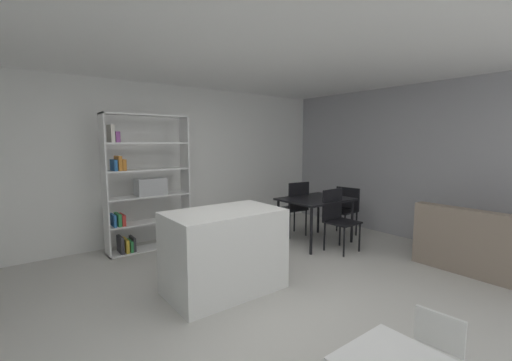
{
  "coord_description": "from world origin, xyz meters",
  "views": [
    {
      "loc": [
        -2.07,
        -2.6,
        1.67
      ],
      "look_at": [
        0.2,
        0.37,
        1.23
      ],
      "focal_mm": 23.16,
      "sensor_mm": 36.0,
      "label": 1
    }
  ],
  "objects_px": {
    "dining_chair_near": "(337,215)",
    "sofa": "(508,256)",
    "kitchen_island": "(224,251)",
    "child_chair_right": "(433,354)",
    "dining_chair_window_side": "(344,207)",
    "open_bookshelf": "(143,186)",
    "dining_table": "(316,203)",
    "dining_chair_far": "(296,204)"
  },
  "relations": [
    {
      "from": "dining_chair_near",
      "to": "sofa",
      "type": "relative_size",
      "value": 0.46
    },
    {
      "from": "kitchen_island",
      "to": "child_chair_right",
      "type": "distance_m",
      "value": 2.18
    },
    {
      "from": "kitchen_island",
      "to": "dining_chair_window_side",
      "type": "relative_size",
      "value": 1.49
    },
    {
      "from": "open_bookshelf",
      "to": "dining_chair_near",
      "type": "xyz_separation_m",
      "value": [
        2.35,
        -1.81,
        -0.44
      ]
    },
    {
      "from": "dining_table",
      "to": "dining_chair_far",
      "type": "height_order",
      "value": "dining_chair_far"
    },
    {
      "from": "kitchen_island",
      "to": "dining_chair_far",
      "type": "height_order",
      "value": "dining_chair_far"
    },
    {
      "from": "kitchen_island",
      "to": "dining_chair_near",
      "type": "height_order",
      "value": "dining_chair_near"
    },
    {
      "from": "kitchen_island",
      "to": "dining_chair_window_side",
      "type": "distance_m",
      "value": 2.96
    },
    {
      "from": "dining_chair_far",
      "to": "dining_chair_near",
      "type": "height_order",
      "value": "dining_chair_far"
    },
    {
      "from": "dining_chair_far",
      "to": "child_chair_right",
      "type": "bearing_deg",
      "value": 66.42
    },
    {
      "from": "kitchen_island",
      "to": "dining_chair_near",
      "type": "distance_m",
      "value": 2.14
    },
    {
      "from": "open_bookshelf",
      "to": "dining_chair_far",
      "type": "relative_size",
      "value": 2.14
    },
    {
      "from": "dining_chair_window_side",
      "to": "dining_chair_near",
      "type": "xyz_separation_m",
      "value": [
        -0.76,
        -0.46,
        0.04
      ]
    },
    {
      "from": "open_bookshelf",
      "to": "kitchen_island",
      "type": "bearing_deg",
      "value": -83.6
    },
    {
      "from": "dining_chair_far",
      "to": "open_bookshelf",
      "type": "bearing_deg",
      "value": -13.93
    },
    {
      "from": "kitchen_island",
      "to": "open_bookshelf",
      "type": "bearing_deg",
      "value": 96.4
    },
    {
      "from": "dining_chair_window_side",
      "to": "sofa",
      "type": "xyz_separation_m",
      "value": [
        0.03,
        -2.44,
        -0.23
      ]
    },
    {
      "from": "dining_chair_far",
      "to": "sofa",
      "type": "xyz_separation_m",
      "value": [
        0.8,
        -2.88,
        -0.3
      ]
    },
    {
      "from": "dining_chair_far",
      "to": "dining_chair_near",
      "type": "bearing_deg",
      "value": 97.75
    },
    {
      "from": "dining_chair_near",
      "to": "dining_chair_far",
      "type": "bearing_deg",
      "value": 89.37
    },
    {
      "from": "kitchen_island",
      "to": "sofa",
      "type": "bearing_deg",
      "value": -31.85
    },
    {
      "from": "dining_table",
      "to": "dining_chair_window_side",
      "type": "xyz_separation_m",
      "value": [
        0.76,
        0.01,
        -0.16
      ]
    },
    {
      "from": "kitchen_island",
      "to": "dining_table",
      "type": "xyz_separation_m",
      "value": [
        2.14,
        0.61,
        0.21
      ]
    },
    {
      "from": "sofa",
      "to": "dining_chair_far",
      "type": "bearing_deg",
      "value": 15.59
    },
    {
      "from": "child_chair_right",
      "to": "dining_chair_far",
      "type": "bearing_deg",
      "value": 144.02
    },
    {
      "from": "dining_chair_far",
      "to": "sofa",
      "type": "bearing_deg",
      "value": 112.72
    },
    {
      "from": "kitchen_island",
      "to": "dining_chair_near",
      "type": "relative_size",
      "value": 1.34
    },
    {
      "from": "dining_table",
      "to": "dining_chair_near",
      "type": "height_order",
      "value": "dining_chair_near"
    },
    {
      "from": "child_chair_right",
      "to": "dining_table",
      "type": "height_order",
      "value": "dining_table"
    },
    {
      "from": "child_chair_right",
      "to": "dining_chair_window_side",
      "type": "xyz_separation_m",
      "value": [
        2.69,
        2.79,
        0.18
      ]
    },
    {
      "from": "dining_table",
      "to": "kitchen_island",
      "type": "bearing_deg",
      "value": -164.12
    },
    {
      "from": "dining_chair_far",
      "to": "dining_chair_near",
      "type": "relative_size",
      "value": 1.04
    },
    {
      "from": "dining_table",
      "to": "sofa",
      "type": "bearing_deg",
      "value": -71.92
    },
    {
      "from": "kitchen_island",
      "to": "sofa",
      "type": "height_order",
      "value": "kitchen_island"
    },
    {
      "from": "dining_table",
      "to": "dining_chair_far",
      "type": "relative_size",
      "value": 1.13
    },
    {
      "from": "dining_chair_window_side",
      "to": "sofa",
      "type": "relative_size",
      "value": 0.42
    },
    {
      "from": "kitchen_island",
      "to": "dining_chair_far",
      "type": "distance_m",
      "value": 2.38
    },
    {
      "from": "dining_chair_near",
      "to": "sofa",
      "type": "bearing_deg",
      "value": -69.35
    },
    {
      "from": "kitchen_island",
      "to": "open_bookshelf",
      "type": "xyz_separation_m",
      "value": [
        -0.22,
        1.96,
        0.53
      ]
    },
    {
      "from": "open_bookshelf",
      "to": "dining_table",
      "type": "bearing_deg",
      "value": -29.94
    },
    {
      "from": "open_bookshelf",
      "to": "dining_chair_window_side",
      "type": "height_order",
      "value": "open_bookshelf"
    },
    {
      "from": "child_chair_right",
      "to": "dining_chair_near",
      "type": "distance_m",
      "value": 3.03
    }
  ]
}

